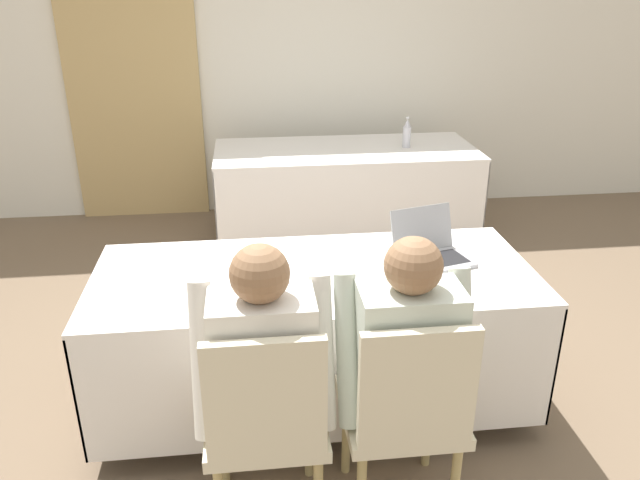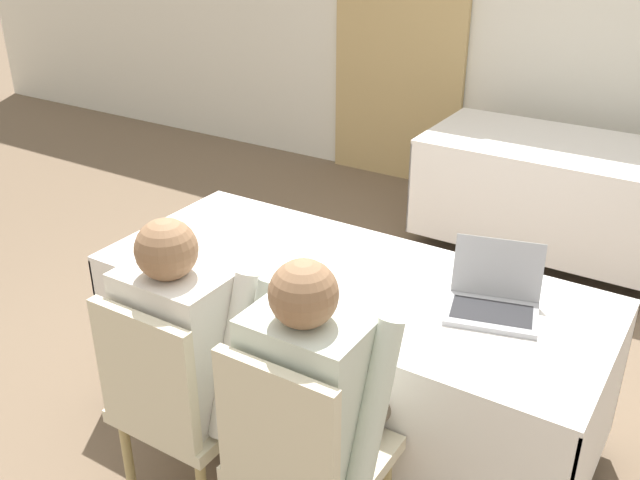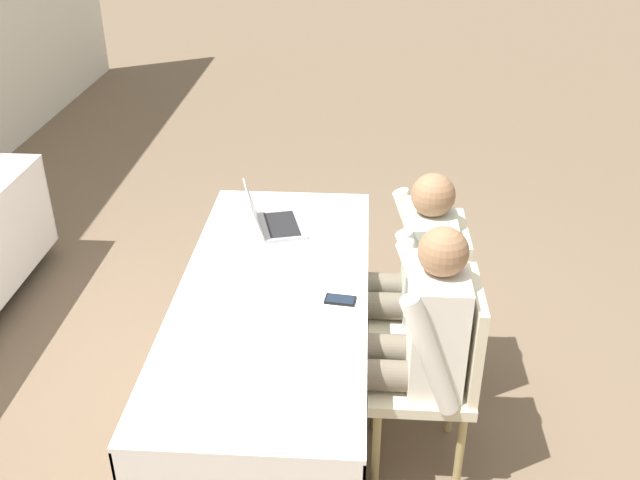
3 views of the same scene
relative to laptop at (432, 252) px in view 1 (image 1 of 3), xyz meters
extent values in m
plane|color=brown|center=(-0.56, -0.06, -0.77)|extent=(24.00, 24.00, 0.00)
cube|color=silver|center=(-0.56, 2.78, 0.58)|extent=(12.00, 0.06, 2.70)
cube|color=tan|center=(-1.74, 2.72, 0.56)|extent=(1.07, 0.04, 2.65)
cube|color=white|center=(-0.56, -0.06, -0.05)|extent=(2.00, 0.85, 0.02)
cube|color=white|center=(-0.56, -0.48, -0.36)|extent=(2.00, 0.01, 0.59)
cube|color=white|center=(-0.56, 0.36, -0.36)|extent=(2.00, 0.01, 0.59)
cube|color=white|center=(-1.56, -0.06, -0.36)|extent=(0.01, 0.85, 0.59)
cube|color=white|center=(0.44, -0.06, -0.36)|extent=(0.01, 0.85, 0.59)
cylinder|color=#333333|center=(-0.56, -0.06, -0.71)|extent=(0.06, 0.06, 0.11)
cube|color=white|center=(-0.09, 2.03, -0.05)|extent=(2.00, 0.85, 0.02)
cube|color=white|center=(-0.09, 1.61, -0.36)|extent=(2.00, 0.01, 0.59)
cube|color=white|center=(-0.09, 2.45, -0.36)|extent=(2.00, 0.01, 0.59)
cube|color=white|center=(-1.09, 2.03, -0.36)|extent=(0.01, 0.85, 0.59)
cube|color=white|center=(0.91, 2.03, -0.36)|extent=(0.01, 0.85, 0.59)
cylinder|color=#333333|center=(-0.09, 2.03, -0.71)|extent=(0.06, 0.06, 0.11)
cube|color=#99999E|center=(0.01, -0.04, -0.03)|extent=(0.37, 0.30, 0.02)
cube|color=black|center=(0.01, -0.04, -0.02)|extent=(0.31, 0.22, 0.00)
cube|color=#99999E|center=(-0.03, 0.10, 0.08)|extent=(0.33, 0.15, 0.21)
cube|color=black|center=(-0.03, 0.10, 0.08)|extent=(0.29, 0.13, 0.18)
cube|color=black|center=(-0.65, -0.37, -0.04)|extent=(0.09, 0.14, 0.01)
cube|color=#192333|center=(-0.65, -0.37, -0.03)|extent=(0.08, 0.13, 0.00)
cube|color=white|center=(-1.31, -0.11, -0.04)|extent=(0.21, 0.30, 0.00)
cylinder|color=#B7B7C1|center=(0.38, 2.01, 0.04)|extent=(0.06, 0.06, 0.16)
cone|color=#B7B7C1|center=(0.38, 2.01, 0.15)|extent=(0.05, 0.05, 0.06)
cylinder|color=silver|center=(0.38, 2.01, 0.18)|extent=(0.03, 0.03, 0.01)
cylinder|color=tan|center=(-0.64, -0.54, -0.56)|extent=(0.04, 0.04, 0.42)
cylinder|color=tan|center=(-0.99, -0.54, -0.56)|extent=(0.04, 0.04, 0.42)
cube|color=beige|center=(-0.81, -0.72, -0.32)|extent=(0.44, 0.44, 0.05)
cube|color=beige|center=(-0.81, -0.92, -0.07)|extent=(0.40, 0.04, 0.45)
cylinder|color=tan|center=(-0.13, -0.54, -0.56)|extent=(0.04, 0.04, 0.42)
cylinder|color=tan|center=(-0.48, -0.54, -0.56)|extent=(0.04, 0.04, 0.42)
cube|color=beige|center=(-0.31, -0.72, -0.32)|extent=(0.44, 0.44, 0.05)
cube|color=beige|center=(-0.31, -0.92, -0.07)|extent=(0.40, 0.04, 0.45)
cylinder|color=#665B4C|center=(-0.72, -0.59, -0.23)|extent=(0.13, 0.42, 0.13)
cylinder|color=#665B4C|center=(-0.90, -0.59, -0.23)|extent=(0.13, 0.42, 0.13)
cylinder|color=#665B4C|center=(-0.72, -0.41, -0.53)|extent=(0.10, 0.10, 0.47)
cylinder|color=#665B4C|center=(-0.90, -0.41, -0.53)|extent=(0.10, 0.10, 0.47)
cube|color=silver|center=(-0.81, -0.77, -0.04)|extent=(0.36, 0.22, 0.52)
cylinder|color=silver|center=(-0.60, -0.73, -0.03)|extent=(0.08, 0.26, 0.54)
cylinder|color=silver|center=(-1.02, -0.73, -0.03)|extent=(0.08, 0.26, 0.54)
sphere|color=#8C6647|center=(-0.81, -0.77, 0.31)|extent=(0.20, 0.20, 0.20)
cylinder|color=#665B4C|center=(-0.22, -0.59, -0.23)|extent=(0.13, 0.42, 0.13)
cylinder|color=#665B4C|center=(-0.40, -0.59, -0.23)|extent=(0.13, 0.42, 0.13)
cylinder|color=#665B4C|center=(-0.22, -0.41, -0.53)|extent=(0.10, 0.10, 0.47)
cylinder|color=#665B4C|center=(-0.40, -0.41, -0.53)|extent=(0.10, 0.10, 0.47)
cube|color=silver|center=(-0.31, -0.77, -0.04)|extent=(0.36, 0.22, 0.52)
cylinder|color=silver|center=(-0.10, -0.73, -0.03)|extent=(0.08, 0.26, 0.54)
cylinder|color=silver|center=(-0.52, -0.73, -0.03)|extent=(0.08, 0.26, 0.54)
sphere|color=#8C6647|center=(-0.31, -0.77, 0.31)|extent=(0.20, 0.20, 0.20)
camera|label=1|loc=(-0.83, -2.58, 1.21)|focal=35.00mm
camera|label=2|loc=(0.64, -2.18, 1.32)|focal=40.00mm
camera|label=3|loc=(-3.22, -0.44, 1.68)|focal=40.00mm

